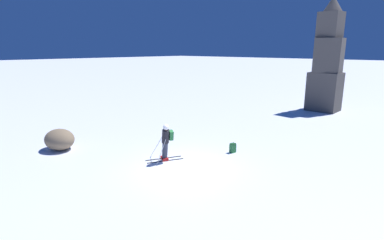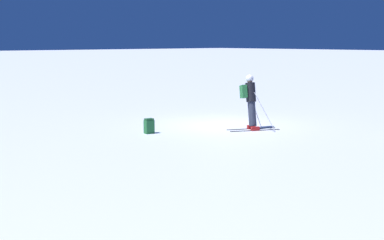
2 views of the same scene
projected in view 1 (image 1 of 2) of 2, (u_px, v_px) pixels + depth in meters
ground_plane at (184, 167)px, 13.66m from camera, size 300.00×300.00×0.00m
skier at (166, 140)px, 14.06m from camera, size 1.42×1.80×1.90m
rock_pillar at (327, 65)px, 25.12m from camera, size 2.46×2.16×9.38m
spare_backpack at (233, 148)px, 15.48m from camera, size 0.26×0.33×0.50m
exposed_boulder_0 at (60, 139)px, 15.88m from camera, size 1.71×1.45×1.11m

